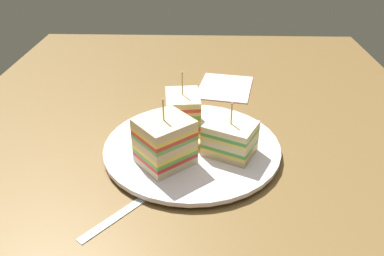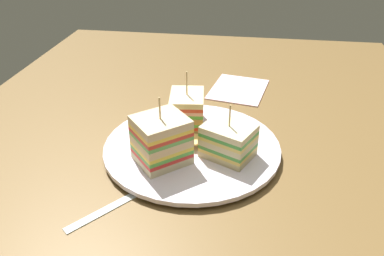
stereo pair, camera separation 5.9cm
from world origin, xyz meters
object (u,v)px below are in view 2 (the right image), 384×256
(sandwich_wedge_0, at_px, (187,110))
(napkin, at_px, (238,89))
(spoon, at_px, (132,194))
(chip_pile, at_px, (182,140))
(plate, at_px, (192,147))
(sandwich_wedge_2, at_px, (228,141))
(sandwich_wedge_1, at_px, (162,140))

(sandwich_wedge_0, distance_m, napkin, 0.20)
(spoon, bearing_deg, sandwich_wedge_0, 24.62)
(sandwich_wedge_0, height_order, chip_pile, sandwich_wedge_0)
(chip_pile, distance_m, napkin, 0.26)
(plate, height_order, napkin, plate)
(sandwich_wedge_0, bearing_deg, spoon, -21.18)
(sandwich_wedge_2, bearing_deg, sandwich_wedge_1, 42.22)
(sandwich_wedge_0, height_order, napkin, sandwich_wedge_0)
(spoon, bearing_deg, chip_pile, 16.72)
(plate, bearing_deg, chip_pile, -77.21)
(plate, xyz_separation_m, sandwich_wedge_2, (0.02, 0.06, 0.03))
(chip_pile, height_order, spoon, chip_pile)
(sandwich_wedge_0, xyz_separation_m, chip_pile, (0.06, 0.00, -0.02))
(chip_pile, height_order, napkin, chip_pile)
(sandwich_wedge_0, height_order, sandwich_wedge_1, sandwich_wedge_1)
(sandwich_wedge_1, relative_size, chip_pile, 1.39)
(plate, relative_size, napkin, 2.08)
(sandwich_wedge_2, distance_m, napkin, 0.27)
(sandwich_wedge_2, relative_size, napkin, 0.67)
(napkin, bearing_deg, chip_pile, -17.61)
(plate, xyz_separation_m, spoon, (0.12, -0.06, -0.00))
(spoon, bearing_deg, napkin, 20.18)
(sandwich_wedge_2, bearing_deg, sandwich_wedge_0, -20.86)
(sandwich_wedge_1, bearing_deg, plate, 12.05)
(chip_pile, relative_size, spoon, 0.65)
(chip_pile, xyz_separation_m, spoon, (0.12, -0.05, -0.02))
(sandwich_wedge_0, distance_m, spoon, 0.19)
(sandwich_wedge_1, relative_size, napkin, 0.78)
(plate, height_order, sandwich_wedge_1, sandwich_wedge_1)
(sandwich_wedge_0, relative_size, spoon, 0.86)
(sandwich_wedge_1, height_order, napkin, sandwich_wedge_1)
(chip_pile, relative_size, napkin, 0.56)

